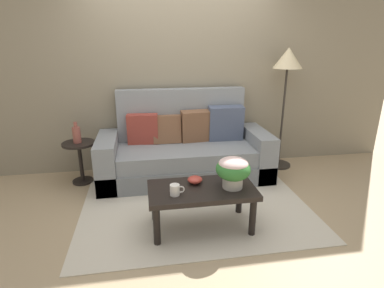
# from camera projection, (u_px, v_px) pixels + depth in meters

# --- Properties ---
(ground_plane) EXTENTS (14.00, 14.00, 0.00)m
(ground_plane) POSITION_uv_depth(u_px,v_px,m) (194.00, 204.00, 3.46)
(ground_plane) COLOR tan
(wall_back) EXTENTS (6.40, 0.12, 2.99)m
(wall_back) POSITION_uv_depth(u_px,v_px,m) (179.00, 61.00, 4.14)
(wall_back) COLOR gray
(wall_back) RESTS_ON ground
(area_rug) EXTENTS (2.46, 1.78, 0.01)m
(area_rug) POSITION_uv_depth(u_px,v_px,m) (195.00, 206.00, 3.40)
(area_rug) COLOR beige
(area_rug) RESTS_ON ground
(couch) EXTENTS (2.21, 0.87, 1.14)m
(couch) POSITION_uv_depth(u_px,v_px,m) (185.00, 152.00, 4.08)
(couch) COLOR slate
(couch) RESTS_ON ground
(coffee_table) EXTENTS (1.01, 0.53, 0.43)m
(coffee_table) POSITION_uv_depth(u_px,v_px,m) (202.00, 194.00, 2.91)
(coffee_table) COLOR black
(coffee_table) RESTS_ON ground
(side_table) EXTENTS (0.40, 0.40, 0.54)m
(side_table) POSITION_uv_depth(u_px,v_px,m) (80.00, 155.00, 3.88)
(side_table) COLOR black
(side_table) RESTS_ON ground
(floor_lamp) EXTENTS (0.39, 0.39, 1.67)m
(floor_lamp) POSITION_uv_depth(u_px,v_px,m) (287.00, 69.00, 4.09)
(floor_lamp) COLOR #2D2823
(floor_lamp) RESTS_ON ground
(potted_plant) EXTENTS (0.33, 0.33, 0.30)m
(potted_plant) POSITION_uv_depth(u_px,v_px,m) (233.00, 169.00, 2.85)
(potted_plant) COLOR #B7B2A8
(potted_plant) RESTS_ON coffee_table
(coffee_mug) EXTENTS (0.13, 0.09, 0.10)m
(coffee_mug) POSITION_uv_depth(u_px,v_px,m) (175.00, 190.00, 2.74)
(coffee_mug) COLOR white
(coffee_mug) RESTS_ON coffee_table
(snack_bowl) EXTENTS (0.14, 0.14, 0.07)m
(snack_bowl) POSITION_uv_depth(u_px,v_px,m) (195.00, 180.00, 2.97)
(snack_bowl) COLOR #B2382D
(snack_bowl) RESTS_ON coffee_table
(table_vase) EXTENTS (0.10, 0.10, 0.26)m
(table_vase) POSITION_uv_depth(u_px,v_px,m) (77.00, 134.00, 3.79)
(table_vase) COLOR #934C42
(table_vase) RESTS_ON side_table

